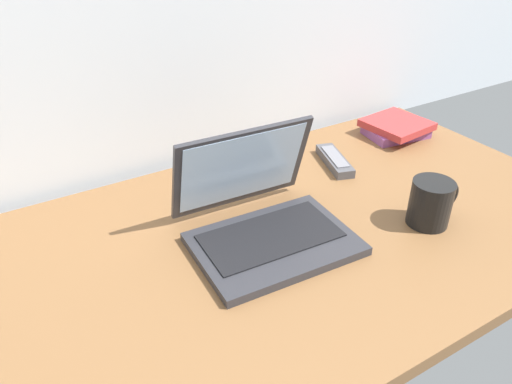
% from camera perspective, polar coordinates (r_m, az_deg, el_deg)
% --- Properties ---
extents(desk, '(1.60, 0.76, 0.03)m').
position_cam_1_polar(desk, '(0.99, -1.15, -7.02)').
color(desk, brown).
rests_on(desk, ground).
extents(laptop, '(0.32, 0.30, 0.21)m').
position_cam_1_polar(laptop, '(0.99, 0.76, -2.85)').
color(laptop, '#2D2D33').
rests_on(laptop, desk).
extents(coffee_mug, '(0.13, 0.09, 0.10)m').
position_cam_1_polar(coffee_mug, '(1.09, 19.65, -1.11)').
color(coffee_mug, black).
rests_on(coffee_mug, desk).
extents(remote_control_near, '(0.09, 0.17, 0.02)m').
position_cam_1_polar(remote_control_near, '(1.28, 9.09, 3.63)').
color(remote_control_near, '#4C4C51').
rests_on(remote_control_near, desk).
extents(book_stack, '(0.18, 0.17, 0.04)m').
position_cam_1_polar(book_stack, '(1.48, 15.94, 7.15)').
color(book_stack, '#8C4C8C').
rests_on(book_stack, desk).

